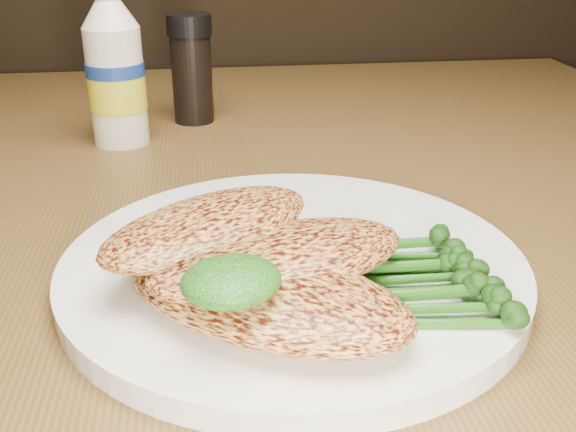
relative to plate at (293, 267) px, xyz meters
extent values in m
cylinder|color=white|center=(0.00, 0.00, 0.00)|extent=(0.29, 0.29, 0.02)
ellipsoid|color=#EFA04C|center=(-0.02, -0.07, 0.02)|extent=(0.19, 0.17, 0.03)
ellipsoid|color=#EFA04C|center=(-0.01, -0.04, 0.03)|extent=(0.17, 0.12, 0.02)
ellipsoid|color=#EFA04C|center=(-0.05, -0.01, 0.04)|extent=(0.16, 0.15, 0.02)
ellipsoid|color=#083609|center=(-0.04, -0.08, 0.04)|extent=(0.06, 0.06, 0.02)
camera|label=1|loc=(-0.05, -0.37, 0.21)|focal=41.94mm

